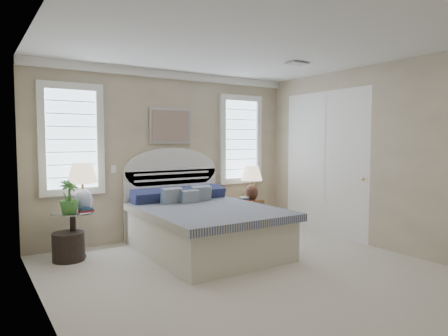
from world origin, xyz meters
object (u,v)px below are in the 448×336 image
Objects in this scene: nightstand_right at (246,208)px; floor_pot at (69,247)px; lamp_left at (82,181)px; lamp_right at (252,179)px; bed at (202,224)px; side_table_left at (73,230)px.

floor_pot is at bearing -176.47° from nightstand_right.
lamp_left is 1.08× the size of lamp_right.
floor_pot is (-1.73, 0.51, -0.20)m from bed.
bed is at bearing -21.59° from lamp_left.
bed is at bearing -16.27° from floor_pot.
floor_pot is at bearing 163.73° from bed.
side_table_left is at bearing 46.96° from floor_pot.
lamp_right is (3.13, 0.16, 0.71)m from floor_pot.
lamp_right is at bearing -14.81° from nightstand_right.
lamp_left is at bearing 23.09° from floor_pot.
lamp_left is (-2.81, -0.09, 0.65)m from nightstand_right.
nightstand_right is at bearing 1.91° from lamp_left.
nightstand_right is at bearing 28.03° from bed.
bed is 3.73× the size of lamp_right.
lamp_left reaches higher than floor_pot.
floor_pot is 0.62× the size of lamp_left.
lamp_left is at bearing -178.66° from lamp_right.
side_table_left reaches higher than floor_pot.
side_table_left is 0.66m from lamp_left.
lamp_right reaches higher than side_table_left.
bed reaches higher than lamp_left.
nightstand_right is 0.53m from lamp_right.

